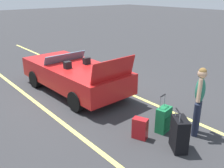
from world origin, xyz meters
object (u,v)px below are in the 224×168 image
convertible_car (71,74)px  suitcase_small_carryon (140,128)px  suitcase_medium_bright (164,120)px  traveler_person (199,98)px  suitcase_large_black (179,134)px

convertible_car → suitcase_small_carryon: bearing=172.0°
suitcase_medium_bright → traveler_person: traveler_person is taller
suitcase_small_carryon → traveler_person: size_ratio=0.30×
convertible_car → suitcase_medium_bright: (-3.78, -0.29, -0.28)m
suitcase_small_carryon → suitcase_medium_bright: bearing=144.4°
convertible_car → suitcase_small_carryon: (-3.63, 0.37, -0.34)m
traveler_person → suitcase_large_black: bearing=73.3°
suitcase_medium_bright → traveler_person: bearing=29.7°
suitcase_large_black → traveler_person: 1.02m
suitcase_medium_bright → traveler_person: size_ratio=0.57×
suitcase_large_black → suitcase_medium_bright: size_ratio=1.00×
suitcase_large_black → suitcase_small_carryon: bearing=146.9°
suitcase_large_black → suitcase_small_carryon: 0.91m
suitcase_large_black → suitcase_medium_bright: 0.78m
convertible_car → suitcase_medium_bright: convertible_car is taller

